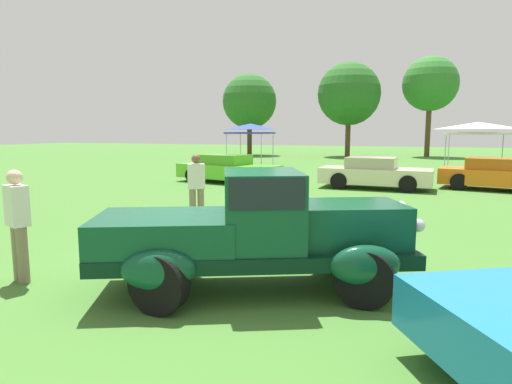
# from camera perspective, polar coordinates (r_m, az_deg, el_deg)

# --- Properties ---
(ground_plane) EXTENTS (120.00, 120.00, 0.00)m
(ground_plane) POSITION_cam_1_polar(r_m,az_deg,el_deg) (6.78, -3.57, -11.45)
(ground_plane) COLOR #42752D
(feature_pickup_truck) EXTENTS (4.54, 3.13, 1.70)m
(feature_pickup_truck) POSITION_cam_1_polar(r_m,az_deg,el_deg) (6.17, 0.08, -5.02)
(feature_pickup_truck) COLOR black
(feature_pickup_truck) RESTS_ON ground_plane
(show_car_lime) EXTENTS (4.83, 2.64, 1.22)m
(show_car_lime) POSITION_cam_1_polar(r_m,az_deg,el_deg) (19.16, -3.75, 3.01)
(show_car_lime) COLOR #60C62D
(show_car_lime) RESTS_ON ground_plane
(show_car_cream) EXTENTS (4.30, 1.89, 1.22)m
(show_car_cream) POSITION_cam_1_polar(r_m,az_deg,el_deg) (17.80, 15.11, 2.37)
(show_car_cream) COLOR beige
(show_car_cream) RESTS_ON ground_plane
(show_car_orange) EXTENTS (4.12, 2.47, 1.22)m
(show_car_orange) POSITION_cam_1_polar(r_m,az_deg,el_deg) (19.03, 28.52, 2.02)
(show_car_orange) COLOR orange
(show_car_orange) RESTS_ON ground_plane
(spectator_between_cars) EXTENTS (0.46, 0.38, 1.69)m
(spectator_between_cars) POSITION_cam_1_polar(r_m,az_deg,el_deg) (7.40, -28.50, -3.43)
(spectator_between_cars) COLOR #7F7056
(spectator_between_cars) RESTS_ON ground_plane
(spectator_by_row) EXTENTS (0.47, 0.42, 1.69)m
(spectator_by_row) POSITION_cam_1_polar(r_m,az_deg,el_deg) (10.73, -7.73, 0.73)
(spectator_by_row) COLOR #7F7056
(spectator_by_row) RESTS_ON ground_plane
(canopy_tent_left_field) EXTENTS (2.63, 2.63, 2.71)m
(canopy_tent_left_field) POSITION_cam_1_polar(r_m,az_deg,el_deg) (28.90, -0.76, 8.30)
(canopy_tent_left_field) COLOR #B7B7BC
(canopy_tent_left_field) RESTS_ON ground_plane
(canopy_tent_center_field) EXTENTS (3.25, 3.25, 2.71)m
(canopy_tent_center_field) POSITION_cam_1_polar(r_m,az_deg,el_deg) (26.46, 26.86, 7.49)
(canopy_tent_center_field) COLOR #B7B7BC
(canopy_tent_center_field) RESTS_ON ground_plane
(treeline_far_left) EXTENTS (4.94, 4.94, 7.38)m
(treeline_far_left) POSITION_cam_1_polar(r_m,az_deg,el_deg) (41.13, -0.86, 11.65)
(treeline_far_left) COLOR #47331E
(treeline_far_left) RESTS_ON ground_plane
(treeline_mid_left) EXTENTS (5.39, 5.39, 8.09)m
(treeline_mid_left) POSITION_cam_1_polar(r_m,az_deg,el_deg) (39.69, 11.97, 12.32)
(treeline_mid_left) COLOR brown
(treeline_mid_left) RESTS_ON ground_plane
(treeline_center) EXTENTS (4.65, 4.65, 8.56)m
(treeline_center) POSITION_cam_1_polar(r_m,az_deg,el_deg) (41.51, 21.68, 12.87)
(treeline_center) COLOR brown
(treeline_center) RESTS_ON ground_plane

